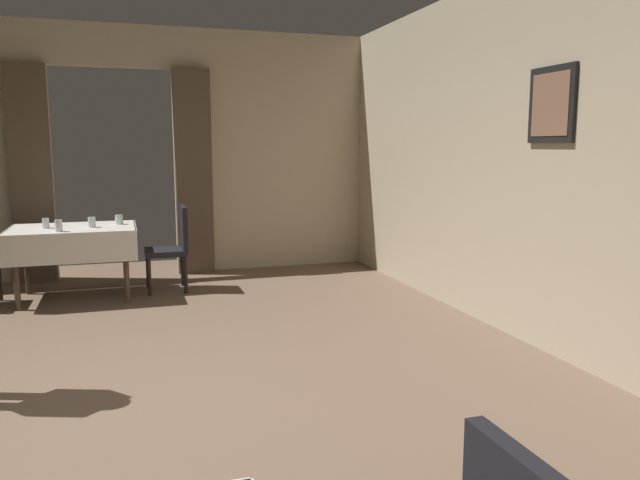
{
  "coord_description": "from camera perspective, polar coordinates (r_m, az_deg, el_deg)",
  "views": [
    {
      "loc": [
        0.07,
        -3.73,
        1.58
      ],
      "look_at": [
        1.29,
        0.08,
        0.97
      ],
      "focal_mm": 34.78,
      "sensor_mm": 36.0,
      "label": 1
    }
  ],
  "objects": [
    {
      "name": "ground",
      "position": [
        4.05,
        -17.88,
        -14.74
      ],
      "size": [
        10.08,
        10.08,
        0.0
      ],
      "primitive_type": "plane",
      "color": "#7A604C"
    },
    {
      "name": "wall_right",
      "position": [
        4.86,
        22.51,
        7.09
      ],
      "size": [
        0.16,
        8.4,
        3.0
      ],
      "color": "beige",
      "rests_on": "ground"
    },
    {
      "name": "wall_back",
      "position": [
        7.91,
        -18.4,
        7.72
      ],
      "size": [
        6.4,
        0.27,
        3.0
      ],
      "color": "beige",
      "rests_on": "ground"
    },
    {
      "name": "dining_table_mid",
      "position": [
        6.89,
        -21.76,
        0.24
      ],
      "size": [
        1.25,
        0.95,
        0.75
      ],
      "color": "#4C3D2D",
      "rests_on": "ground"
    },
    {
      "name": "chair_mid_right",
      "position": [
        6.97,
        -13.36,
        -0.37
      ],
      "size": [
        0.45,
        0.44,
        0.93
      ],
      "color": "black",
      "rests_on": "ground"
    },
    {
      "name": "glass_mid_a",
      "position": [
        6.8,
        -20.26,
        1.55
      ],
      "size": [
        0.08,
        0.08,
        0.11
      ],
      "primitive_type": "cylinder",
      "color": "silver",
      "rests_on": "dining_table_mid"
    },
    {
      "name": "glass_mid_b",
      "position": [
        6.97,
        -18.0,
        1.8
      ],
      "size": [
        0.08,
        0.08,
        0.1
      ],
      "primitive_type": "cylinder",
      "color": "silver",
      "rests_on": "dining_table_mid"
    },
    {
      "name": "glass_mid_c",
      "position": [
        6.9,
        -23.93,
        1.43
      ],
      "size": [
        0.07,
        0.07,
        0.1
      ],
      "primitive_type": "cylinder",
      "color": "silver",
      "rests_on": "dining_table_mid"
    },
    {
      "name": "glass_mid_d",
      "position": [
        6.57,
        -22.92,
        1.22
      ],
      "size": [
        0.07,
        0.07,
        0.12
      ],
      "primitive_type": "cylinder",
      "color": "silver",
      "rests_on": "dining_table_mid"
    }
  ]
}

